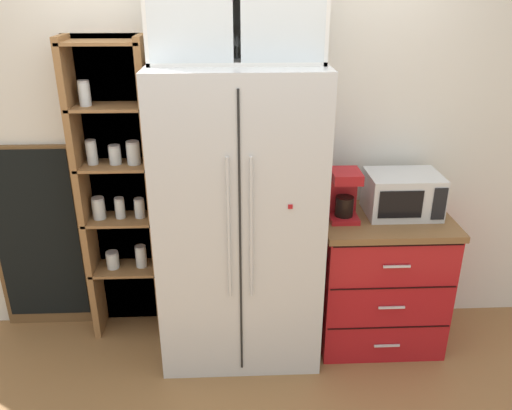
# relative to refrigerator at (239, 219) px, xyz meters

# --- Properties ---
(ground_plane) EXTENTS (10.76, 10.76, 0.00)m
(ground_plane) POSITION_rel_refrigerator_xyz_m (-0.00, -0.03, -0.91)
(ground_plane) COLOR olive
(wall_back_cream) EXTENTS (5.05, 0.10, 2.55)m
(wall_back_cream) POSITION_rel_refrigerator_xyz_m (-0.00, 0.37, 0.36)
(wall_back_cream) COLOR silver
(wall_back_cream) RESTS_ON ground
(refrigerator) EXTENTS (0.95, 0.67, 1.82)m
(refrigerator) POSITION_rel_refrigerator_xyz_m (0.00, 0.00, 0.00)
(refrigerator) COLOR silver
(refrigerator) RESTS_ON ground
(pantry_shelf_column) EXTENTS (0.51, 0.27, 1.95)m
(pantry_shelf_column) POSITION_rel_refrigerator_xyz_m (-0.75, 0.26, 0.09)
(pantry_shelf_column) COLOR brown
(pantry_shelf_column) RESTS_ON ground
(counter_cabinet) EXTENTS (0.80, 0.59, 0.89)m
(counter_cabinet) POSITION_rel_refrigerator_xyz_m (0.90, 0.04, -0.46)
(counter_cabinet) COLOR #A8161C
(counter_cabinet) RESTS_ON ground
(microwave) EXTENTS (0.44, 0.33, 0.26)m
(microwave) POSITION_rel_refrigerator_xyz_m (1.01, 0.09, 0.11)
(microwave) COLOR silver
(microwave) RESTS_ON counter_cabinet
(coffee_maker) EXTENTS (0.17, 0.20, 0.31)m
(coffee_maker) POSITION_rel_refrigerator_xyz_m (0.63, 0.05, 0.13)
(coffee_maker) COLOR #A8161C
(coffee_maker) RESTS_ON counter_cabinet
(mug_cream) EXTENTS (0.11, 0.08, 0.08)m
(mug_cream) POSITION_rel_refrigerator_xyz_m (0.90, -0.01, 0.02)
(mug_cream) COLOR silver
(mug_cream) RESTS_ON counter_cabinet
(mug_charcoal) EXTENTS (0.11, 0.07, 0.09)m
(mug_charcoal) POSITION_rel_refrigerator_xyz_m (0.90, -0.03, 0.02)
(mug_charcoal) COLOR #2D2D33
(mug_charcoal) RESTS_ON counter_cabinet
(bottle_clear) EXTENTS (0.07, 0.07, 0.26)m
(bottle_clear) POSITION_rel_refrigerator_xyz_m (0.90, 0.14, 0.09)
(bottle_clear) COLOR silver
(bottle_clear) RESTS_ON counter_cabinet
(bottle_amber) EXTENTS (0.07, 0.07, 0.24)m
(bottle_amber) POSITION_rel_refrigerator_xyz_m (0.90, 0.02, 0.08)
(bottle_amber) COLOR brown
(bottle_amber) RESTS_ON counter_cabinet
(chalkboard_menu) EXTENTS (0.60, 0.04, 1.30)m
(chalkboard_menu) POSITION_rel_refrigerator_xyz_m (-1.33, 0.30, -0.26)
(chalkboard_menu) COLOR brown
(chalkboard_menu) RESTS_ON ground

